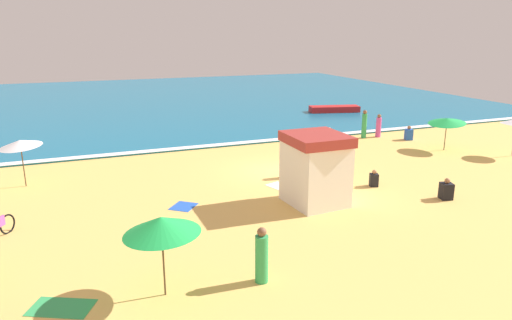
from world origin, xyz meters
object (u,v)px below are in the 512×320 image
lifeguard_cabana (315,169)px  beach_umbrella_0 (161,225)px  beachgoer_2 (379,126)px  beachgoer_7 (446,190)px  beachgoer_0 (374,179)px  beachgoer_3 (286,170)px  beach_umbrella_2 (447,121)px  beachgoer_8 (364,125)px  beachgoer_4 (262,257)px  small_boat_0 (334,109)px  beachgoer_1 (409,134)px  beach_umbrella_1 (20,143)px  beachgoer_6 (329,146)px

lifeguard_cabana → beach_umbrella_0: lifeguard_cabana is taller
beachgoer_2 → beachgoer_7: beachgoer_2 is taller
beachgoer_0 → beachgoer_3: (-3.23, 2.64, 0.09)m
beach_umbrella_2 → beachgoer_3: (-11.22, -1.48, -1.37)m
beach_umbrella_0 → beachgoer_8: 21.61m
beachgoer_4 → lifeguard_cabana: bearing=48.6°
beachgoer_7 → small_boat_0: beachgoer_7 is taller
lifeguard_cabana → beachgoer_1: bearing=35.3°
beach_umbrella_1 → beachgoer_0: size_ratio=3.25×
lifeguard_cabana → beachgoer_1: (11.42, 8.09, -1.10)m
beachgoer_1 → beachgoer_8: bearing=147.2°
lifeguard_cabana → beachgoer_6: lifeguard_cabana is taller
beachgoer_1 → beachgoer_4: size_ratio=0.56×
beachgoer_1 → lifeguard_cabana: bearing=-144.7°
beachgoer_0 → beachgoer_6: 4.53m
beach_umbrella_1 → beachgoer_8: bearing=7.9°
beach_umbrella_1 → beachgoer_8: (20.35, 2.81, -1.13)m
beachgoer_6 → small_boat_0: 16.02m
lifeguard_cabana → beachgoer_2: 13.90m
beachgoer_1 → beachgoer_7: size_ratio=1.01×
beach_umbrella_0 → beachgoer_4: 2.99m
beach_umbrella_0 → beach_umbrella_2: size_ratio=0.95×
beachgoer_4 → beachgoer_7: beachgoer_4 is taller
lifeguard_cabana → beachgoer_0: size_ratio=3.74×
beachgoer_6 → beachgoer_7: beachgoer_6 is taller
beach_umbrella_0 → beachgoer_7: size_ratio=2.90×
beachgoer_3 → beachgoer_6: size_ratio=0.50×
beach_umbrella_1 → beachgoer_3: size_ratio=2.67×
beach_umbrella_0 → beachgoer_0: size_ratio=3.43×
beach_umbrella_2 → beachgoer_0: (-7.99, -4.12, -1.46)m
beachgoer_1 → beachgoer_4: 20.58m
beachgoer_4 → beachgoer_1: bearing=39.6°
beachgoer_3 → beachgoer_6: beachgoer_6 is taller
beach_umbrella_0 → beachgoer_0: beach_umbrella_0 is taller
beach_umbrella_0 → beachgoer_8: (16.12, 14.35, -1.13)m
beach_umbrella_0 → beachgoer_1: size_ratio=2.86×
beachgoer_4 → beachgoer_7: (9.89, 3.39, -0.39)m
beach_umbrella_0 → beachgoer_8: beach_umbrella_0 is taller
beachgoer_0 → beachgoer_3: 4.17m
beachgoer_4 → beachgoer_0: bearing=36.5°
beachgoer_4 → beachgoer_6: bearing=51.8°
beachgoer_7 → beachgoer_0: bearing=125.8°
beachgoer_7 → beachgoer_4: bearing=-161.1°
beachgoer_0 → beachgoer_8: beachgoer_8 is taller
beach_umbrella_1 → beachgoer_1: (22.79, 1.24, -1.64)m
beach_umbrella_1 → beachgoer_2: bearing=7.2°
beachgoer_1 → beachgoer_7: 11.40m
beach_umbrella_0 → beachgoer_1: beach_umbrella_0 is taller
beachgoer_6 → beachgoer_3: bearing=-151.6°
beachgoer_3 → small_boat_0: bearing=52.3°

